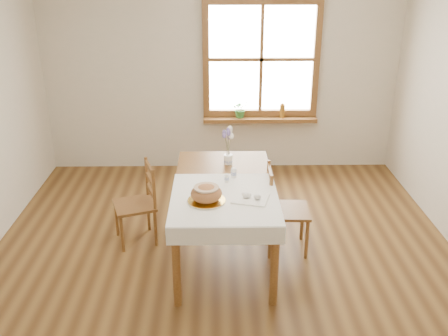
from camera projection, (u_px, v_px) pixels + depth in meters
The scene contains 18 objects.
ground at pixel (225, 272), 4.51m from camera, with size 5.00×5.00×0.00m, color brown.
room_walls at pixel (225, 87), 3.84m from camera, with size 4.60×5.10×2.65m.
window at pixel (261, 59), 6.22m from camera, with size 1.46×0.08×1.46m.
window_sill at pixel (260, 119), 6.45m from camera, with size 1.46×0.20×0.05m.
dining_table at pixel (224, 192), 4.53m from camera, with size 0.90×1.60×0.75m.
table_linen at pixel (225, 198), 4.21m from camera, with size 0.91×0.99×0.01m, color white.
chair_left at pixel (134, 204), 4.86m from camera, with size 0.38×0.40×0.81m, color brown, non-canonical shape.
chair_right at pixel (288, 209), 4.72m from camera, with size 0.40×0.42×0.86m, color brown, non-canonical shape.
bread_plate at pixel (206, 201), 4.13m from camera, with size 0.30×0.30×0.02m, color white.
bread_loaf at pixel (206, 192), 4.10m from camera, with size 0.26×0.26×0.14m, color #9B6337.
egg_napkin at pixel (250, 199), 4.17m from camera, with size 0.29×0.24×0.01m, color white.
eggs at pixel (250, 195), 4.16m from camera, with size 0.22×0.20×0.05m, color silver, non-canonical shape.
salt_shaker at pixel (227, 178), 4.48m from camera, with size 0.04×0.04×0.08m, color white.
pepper_shaker at pixel (234, 172), 4.57m from camera, with size 0.05×0.05×0.10m, color white.
flower_vase at pixel (228, 160), 4.88m from camera, with size 0.09×0.09×0.09m, color white.
lavender_bouquet at pixel (228, 142), 4.80m from camera, with size 0.15×0.15×0.28m, color #665494, non-canonical shape.
potted_plant at pixel (241, 111), 6.41m from camera, with size 0.20×0.23×0.18m, color #347930.
amber_bottle at pixel (282, 110), 6.41m from camera, with size 0.07×0.07×0.19m, color #A3691E.
Camera 1 is at (-0.07, -3.78, 2.64)m, focal length 40.00 mm.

